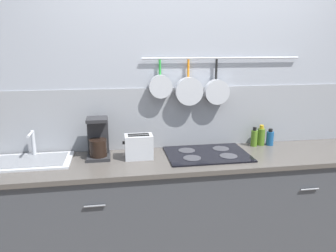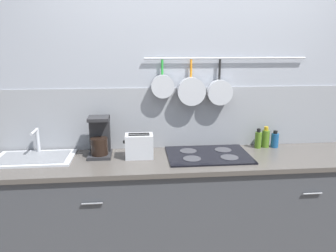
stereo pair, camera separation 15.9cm
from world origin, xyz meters
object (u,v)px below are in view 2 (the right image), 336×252
at_px(bottle_cooking_wine, 275,140).
at_px(coffee_maker, 100,139).
at_px(bottle_hot_sauce, 266,138).
at_px(toaster, 139,146).
at_px(bottle_dish_soap, 258,139).

bearing_deg(bottle_cooking_wine, coffee_maker, -177.37).
bearing_deg(bottle_hot_sauce, coffee_maker, -176.57).
bearing_deg(bottle_hot_sauce, toaster, -171.23).
bearing_deg(bottle_dish_soap, toaster, -171.64).
relative_size(toaster, bottle_hot_sauce, 1.29).
relative_size(bottle_dish_soap, bottle_hot_sauce, 0.94).
bearing_deg(bottle_dish_soap, coffee_maker, -177.19).
height_order(toaster, bottle_dish_soap, toaster).
distance_m(toaster, bottle_hot_sauce, 1.07).
bearing_deg(coffee_maker, bottle_hot_sauce, 3.43).
relative_size(coffee_maker, bottle_cooking_wine, 2.14).
bearing_deg(bottle_dish_soap, bottle_cooking_wine, 1.08).
bearing_deg(bottle_hot_sauce, bottle_dish_soap, -165.58).
bearing_deg(bottle_cooking_wine, bottle_hot_sauce, 168.32).
bearing_deg(bottle_cooking_wine, bottle_dish_soap, -178.92).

